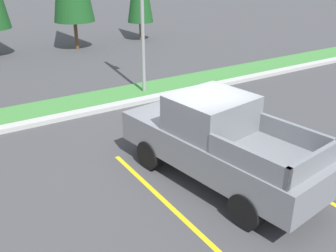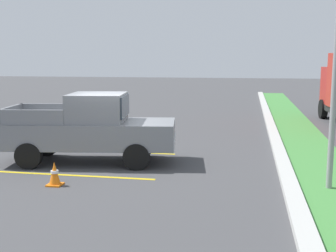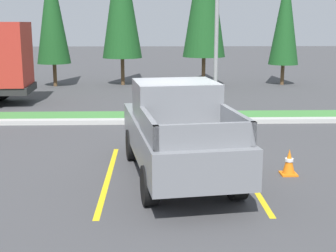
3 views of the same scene
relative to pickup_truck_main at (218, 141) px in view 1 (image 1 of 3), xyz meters
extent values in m
plane|color=#424244|center=(0.10, 0.74, -1.04)|extent=(120.00, 120.00, 0.00)
cube|color=yellow|center=(-1.54, -0.05, -1.04)|extent=(0.12, 4.80, 0.01)
cube|color=yellow|center=(1.56, -0.05, -1.04)|extent=(0.12, 4.80, 0.01)
cube|color=#B2B2AD|center=(0.10, 5.74, -0.97)|extent=(56.00, 0.40, 0.15)
cube|color=#42843D|center=(0.10, 6.84, -1.01)|extent=(56.00, 1.80, 0.06)
cylinder|color=black|center=(-1.06, 1.36, -0.66)|extent=(0.39, 0.79, 0.76)
cylinder|color=black|center=(0.62, 1.61, -0.66)|extent=(0.39, 0.79, 0.76)
cylinder|color=black|center=(-0.61, -1.71, -0.66)|extent=(0.39, 0.79, 0.76)
cylinder|color=black|center=(1.07, -1.46, -0.66)|extent=(0.39, 0.79, 0.76)
cube|color=slate|center=(0.01, -0.05, -0.16)|extent=(2.63, 5.42, 0.76)
cube|color=slate|center=(-0.04, 0.25, 0.64)|extent=(1.97, 1.84, 0.84)
cube|color=#2D3842|center=(-0.15, 1.06, 0.69)|extent=(1.61, 0.29, 0.63)
cube|color=slate|center=(-0.62, -1.61, 0.44)|extent=(0.37, 1.89, 0.44)
cube|color=slate|center=(1.06, -1.36, 0.44)|extent=(0.37, 1.89, 0.44)
cube|color=slate|center=(0.35, -2.38, 0.44)|extent=(1.80, 0.36, 0.44)
cube|color=silver|center=(-0.36, 2.47, -0.40)|extent=(1.81, 0.42, 0.28)
cylinder|color=brown|center=(2.21, 15.62, -0.25)|extent=(0.20, 0.20, 1.58)
cylinder|color=brown|center=(6.65, 15.98, -0.48)|extent=(0.20, 0.20, 1.12)
cube|color=orange|center=(2.52, 0.00, -1.02)|extent=(0.36, 0.36, 0.04)
cone|color=orange|center=(2.52, 0.00, -0.72)|extent=(0.28, 0.28, 0.56)
cylinder|color=white|center=(2.52, 0.00, -0.69)|extent=(0.19, 0.19, 0.07)
camera|label=1|loc=(-5.34, -6.27, 4.01)|focal=41.46mm
camera|label=2|loc=(12.29, 4.68, 2.08)|focal=46.43mm
camera|label=3|loc=(-0.53, -10.21, 2.32)|focal=50.98mm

